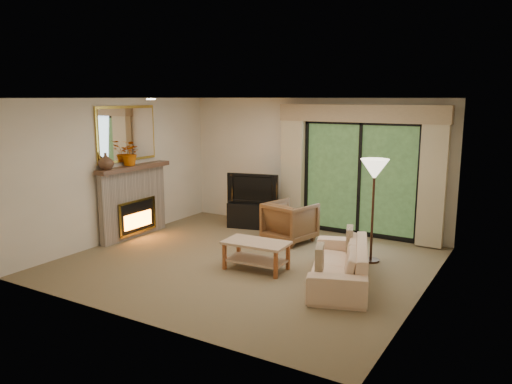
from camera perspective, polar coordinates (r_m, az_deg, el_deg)
The scene contains 22 objects.
floor at distance 8.12m, azimuth -1.09°, elevation -7.99°, with size 5.50×5.50×0.00m, color brown.
ceiling at distance 7.68m, azimuth -1.16°, elevation 10.69°, with size 5.50×5.50×0.00m, color white.
wall_back at distance 9.98m, azimuth 6.47°, elevation 3.16°, with size 5.00×5.00×0.00m, color beige.
wall_front at distance 5.86m, azimuth -14.12°, elevation -2.49°, with size 5.00×5.00×0.00m, color beige.
wall_left at distance 9.52m, azimuth -15.35°, elevation 2.47°, with size 5.00×5.00×0.00m, color beige.
wall_right at distance 6.79m, azimuth 19.03°, elevation -0.97°, with size 5.00×5.00×0.00m, color beige.
fireplace at distance 9.68m, azimuth -13.83°, elevation -1.02°, with size 0.24×1.70×1.37m, color gray, non-canonical shape.
mirror at distance 9.57m, azimuth -14.54°, elevation 6.47°, with size 0.07×1.45×1.02m, color gold, non-canonical shape.
sliding_door at distance 9.60m, azimuth 11.76°, elevation 1.50°, with size 2.26×0.10×2.16m, color black, non-canonical shape.
curtain_left at distance 10.00m, azimuth 4.25°, elevation 2.64°, with size 0.45×0.18×2.35m, color tan.
curtain_right at distance 9.14m, azimuth 19.58°, elevation 1.27°, with size 0.45×0.18×2.35m, color tan.
cornice at distance 9.40m, azimuth 11.87°, elevation 8.78°, with size 3.20×0.24×0.32m, color #987D5B.
media_console at distance 10.16m, azimuth -0.22°, elevation -2.63°, with size 1.02×0.46×0.51m, color black.
tv at distance 10.04m, azimuth -0.22°, elevation 0.47°, with size 1.06×0.14×0.61m, color black.
armchair at distance 9.18m, azimuth 3.91°, elevation -3.40°, with size 0.79×0.81×0.74m, color brown.
sofa at distance 7.29m, azimuth 9.51°, elevation -7.98°, with size 1.97×0.77×0.58m, color #D4AE8C.
pillow_near at distance 6.75m, azimuth 7.27°, elevation -7.63°, with size 0.10×0.38×0.38m, color brown.
pillow_far at distance 7.76m, azimuth 10.63°, elevation -5.29°, with size 0.10×0.37×0.37m, color brown.
coffee_table at distance 7.71m, azimuth 0.03°, elevation -7.27°, with size 0.99×0.54×0.44m, color tan, non-canonical shape.
floor_lamp at distance 8.14m, azimuth 13.20°, elevation -2.13°, with size 0.45×0.45×1.66m, color beige, non-canonical shape.
vase at distance 9.09m, azimuth -16.80°, elevation 3.39°, with size 0.28×0.28×0.29m, color #4C3122.
branches at distance 9.49m, azimuth -14.18°, elevation 4.35°, with size 0.42×0.36×0.46m, color #BB5506.
Camera 1 is at (4.05, -6.53, 2.61)m, focal length 35.00 mm.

